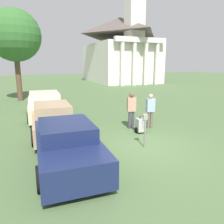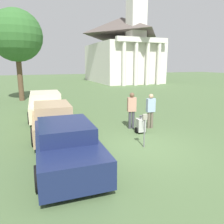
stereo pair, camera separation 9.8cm
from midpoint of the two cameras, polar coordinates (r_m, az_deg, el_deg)
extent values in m
plane|color=#4C663D|center=(8.68, 7.44, -9.20)|extent=(120.00, 120.00, 0.00)
cube|color=#19234C|center=(7.42, -11.77, -8.53)|extent=(1.99, 4.95, 0.76)
cube|color=#19234C|center=(7.04, -11.77, -4.48)|extent=(1.67, 2.11, 0.45)
cylinder|color=black|center=(8.87, -18.80, -6.94)|extent=(0.21, 0.69, 0.68)
cylinder|color=black|center=(9.04, -7.45, -5.99)|extent=(0.21, 0.69, 0.68)
cylinder|color=black|center=(6.09, -18.23, -16.17)|extent=(0.21, 0.69, 0.68)
cylinder|color=black|center=(6.33, -1.45, -14.33)|extent=(0.21, 0.69, 0.68)
cube|color=tan|center=(10.68, -15.02, -2.22)|extent=(1.96, 5.14, 0.72)
cube|color=tan|center=(10.35, -15.11, 0.76)|extent=(1.64, 2.19, 0.50)
cylinder|color=black|center=(12.23, -19.63, -1.62)|extent=(0.21, 0.72, 0.72)
cylinder|color=black|center=(12.33, -11.57, -1.02)|extent=(0.21, 0.72, 0.72)
cylinder|color=black|center=(9.20, -19.53, -6.20)|extent=(0.21, 0.72, 0.72)
cylinder|color=black|center=(9.33, -8.81, -5.33)|extent=(0.21, 0.72, 0.72)
cube|color=beige|center=(14.12, -16.77, 1.32)|extent=(2.09, 5.29, 0.79)
cube|color=beige|center=(13.81, -16.89, 3.88)|extent=(1.75, 2.26, 0.54)
cylinder|color=black|center=(15.75, -20.40, 1.25)|extent=(0.20, 0.66, 0.65)
cylinder|color=black|center=(15.82, -13.67, 1.74)|extent=(0.20, 0.66, 0.65)
cylinder|color=black|center=(12.58, -20.52, -1.46)|extent=(0.20, 0.66, 0.65)
cylinder|color=black|center=(12.67, -12.10, -0.84)|extent=(0.20, 0.66, 0.65)
cylinder|color=slate|center=(8.56, 8.75, -5.62)|extent=(0.05, 0.05, 1.11)
cube|color=gray|center=(8.38, 8.91, -1.29)|extent=(0.18, 0.09, 0.22)
cylinder|color=#3F3F47|center=(10.99, 5.79, -2.05)|extent=(0.14, 0.14, 0.88)
cylinder|color=#3F3F47|center=(10.95, 4.94, -2.09)|extent=(0.14, 0.14, 0.88)
cube|color=tan|center=(10.80, 5.45, 1.98)|extent=(0.46, 0.30, 0.70)
sphere|color=brown|center=(10.72, 5.50, 4.44)|extent=(0.24, 0.24, 0.24)
cylinder|color=#665B4C|center=(11.19, 10.58, -2.03)|extent=(0.14, 0.14, 0.85)
cylinder|color=#665B4C|center=(11.11, 9.80, -2.10)|extent=(0.14, 0.14, 0.85)
cube|color=#99B2CC|center=(10.99, 10.34, 1.76)|extent=(0.43, 0.25, 0.67)
sphere|color=tan|center=(10.91, 10.44, 4.08)|extent=(0.23, 0.23, 0.23)
cube|color=#B2B2AD|center=(10.33, 7.74, -3.39)|extent=(0.40, 0.48, 0.60)
cone|color=#59595B|center=(10.23, 7.80, -1.34)|extent=(0.18, 0.18, 0.16)
cylinder|color=#4C4C4C|center=(9.81, 8.89, -1.86)|extent=(0.09, 0.59, 0.43)
cylinder|color=black|center=(10.32, 6.62, -4.78)|extent=(0.08, 0.28, 0.28)
cylinder|color=black|center=(10.48, 8.76, -4.58)|extent=(0.08, 0.28, 0.28)
cube|color=silver|center=(39.90, 2.50, 12.65)|extent=(9.67, 13.77, 6.50)
pyramid|color=#564C47|center=(40.38, 2.59, 21.44)|extent=(9.86, 14.04, 2.93)
cylinder|color=silver|center=(31.88, 3.25, 12.36)|extent=(0.56, 0.56, 6.18)
cylinder|color=silver|center=(32.74, 6.39, 12.31)|extent=(0.56, 0.56, 6.18)
cylinder|color=silver|center=(33.69, 9.36, 12.23)|extent=(0.56, 0.56, 6.18)
cylinder|color=silver|center=(34.72, 12.17, 12.12)|extent=(0.56, 0.56, 6.18)
cube|color=silver|center=(33.37, 8.09, 18.18)|extent=(8.22, 0.70, 0.70)
cube|color=silver|center=(36.14, 6.55, 26.66)|extent=(2.40, 2.40, 11.06)
cylinder|color=brown|center=(20.68, -22.71, 7.79)|extent=(0.44, 0.44, 3.65)
sphere|color=#33662D|center=(20.75, -23.61, 17.85)|extent=(4.29, 4.29, 4.29)
camera|label=1|loc=(0.05, -89.71, 0.06)|focal=35.00mm
camera|label=2|loc=(0.05, 90.29, -0.06)|focal=35.00mm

